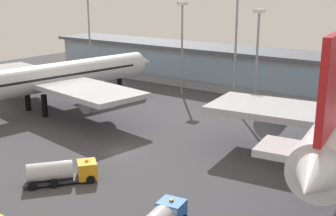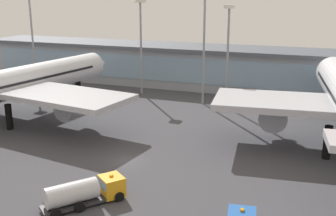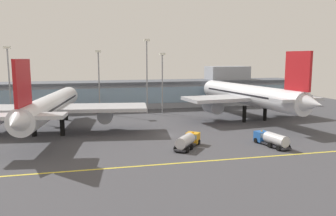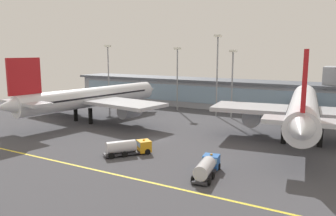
{
  "view_description": "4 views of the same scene",
  "coord_description": "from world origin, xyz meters",
  "px_view_note": "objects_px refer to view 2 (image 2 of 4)",
  "views": [
    {
      "loc": [
        42.51,
        -45.32,
        23.8
      ],
      "look_at": [
        2.47,
        8.39,
        5.45
      ],
      "focal_mm": 46.86,
      "sensor_mm": 36.0,
      "label": 1
    },
    {
      "loc": [
        24.18,
        -46.67,
        22.08
      ],
      "look_at": [
        3.49,
        6.69,
        6.13
      ],
      "focal_mm": 44.06,
      "sensor_mm": 36.0,
      "label": 2
    },
    {
      "loc": [
        -18.67,
        -77.22,
        18.23
      ],
      "look_at": [
        3.42,
        13.56,
        4.49
      ],
      "focal_mm": 36.14,
      "sensor_mm": 36.0,
      "label": 3
    },
    {
      "loc": [
        38.97,
        -62.78,
        19.6
      ],
      "look_at": [
        -0.98,
        6.77,
        6.13
      ],
      "focal_mm": 36.15,
      "sensor_mm": 36.0,
      "label": 4
    }
  ],
  "objects_px": {
    "apron_light_mast_centre": "(141,32)",
    "apron_light_mast_east": "(204,26)",
    "apron_light_mast_west": "(228,40)",
    "apron_light_mast_far_east": "(32,27)",
    "baggage_tug_near": "(87,191)",
    "airliner_near_left": "(8,85)"
  },
  "relations": [
    {
      "from": "apron_light_mast_centre",
      "to": "apron_light_mast_east",
      "type": "relative_size",
      "value": 0.85
    },
    {
      "from": "apron_light_mast_west",
      "to": "apron_light_mast_east",
      "type": "xyz_separation_m",
      "value": [
        -5.04,
        0.68,
        2.49
      ]
    },
    {
      "from": "apron_light_mast_centre",
      "to": "apron_light_mast_east",
      "type": "height_order",
      "value": "apron_light_mast_east"
    },
    {
      "from": "apron_light_mast_west",
      "to": "apron_light_mast_far_east",
      "type": "relative_size",
      "value": 0.92
    },
    {
      "from": "apron_light_mast_west",
      "to": "apron_light_mast_centre",
      "type": "distance_m",
      "value": 20.88
    },
    {
      "from": "apron_light_mast_west",
      "to": "apron_light_mast_east",
      "type": "distance_m",
      "value": 5.66
    },
    {
      "from": "baggage_tug_near",
      "to": "airliner_near_left",
      "type": "bearing_deg",
      "value": 91.01
    },
    {
      "from": "baggage_tug_near",
      "to": "apron_light_mast_east",
      "type": "relative_size",
      "value": 0.35
    },
    {
      "from": "airliner_near_left",
      "to": "apron_light_mast_west",
      "type": "bearing_deg",
      "value": -46.68
    },
    {
      "from": "apron_light_mast_east",
      "to": "apron_light_mast_far_east",
      "type": "xyz_separation_m",
      "value": [
        -42.12,
        0.16,
        -1.47
      ]
    },
    {
      "from": "airliner_near_left",
      "to": "apron_light_mast_centre",
      "type": "xyz_separation_m",
      "value": [
        12.8,
        27.6,
        7.31
      ]
    },
    {
      "from": "baggage_tug_near",
      "to": "apron_light_mast_west",
      "type": "xyz_separation_m",
      "value": [
        4.64,
        44.58,
        11.93
      ]
    },
    {
      "from": "baggage_tug_near",
      "to": "apron_light_mast_centre",
      "type": "height_order",
      "value": "apron_light_mast_centre"
    },
    {
      "from": "airliner_near_left",
      "to": "apron_light_mast_east",
      "type": "height_order",
      "value": "apron_light_mast_east"
    },
    {
      "from": "baggage_tug_near",
      "to": "apron_light_mast_centre",
      "type": "bearing_deg",
      "value": 55.34
    },
    {
      "from": "apron_light_mast_centre",
      "to": "baggage_tug_near",
      "type": "bearing_deg",
      "value": -71.96
    },
    {
      "from": "airliner_near_left",
      "to": "baggage_tug_near",
      "type": "distance_m",
      "value": 35.91
    },
    {
      "from": "baggage_tug_near",
      "to": "apron_light_mast_far_east",
      "type": "relative_size",
      "value": 0.4
    },
    {
      "from": "airliner_near_left",
      "to": "apron_light_mast_west",
      "type": "xyz_separation_m",
      "value": [
        33.28,
        23.54,
        6.82
      ]
    },
    {
      "from": "baggage_tug_near",
      "to": "apron_light_mast_far_east",
      "type": "distance_m",
      "value": 63.55
    },
    {
      "from": "apron_light_mast_west",
      "to": "apron_light_mast_east",
      "type": "relative_size",
      "value": 0.82
    },
    {
      "from": "apron_light_mast_west",
      "to": "airliner_near_left",
      "type": "bearing_deg",
      "value": -144.73
    }
  ]
}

